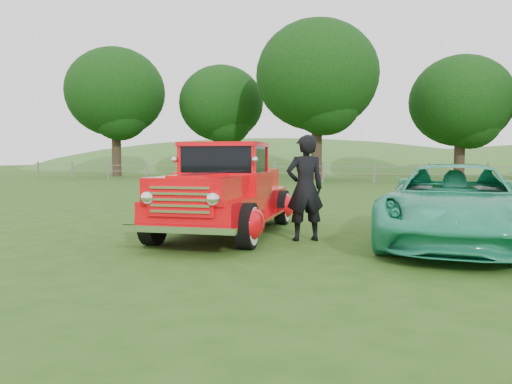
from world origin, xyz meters
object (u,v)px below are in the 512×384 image
(tree_far_west, at_px, (115,92))
(teal_sedan, at_px, (454,204))
(red_pickup, at_px, (226,193))
(man, at_px, (305,188))
(tree_near_west, at_px, (317,76))
(tree_near_east, at_px, (461,101))
(tree_mid_west, at_px, (221,104))

(tree_far_west, relative_size, teal_sedan, 2.00)
(tree_far_west, height_order, red_pickup, tree_far_west)
(teal_sedan, height_order, man, man)
(man, bearing_deg, red_pickup, -41.42)
(tree_near_west, xyz_separation_m, man, (4.67, -23.78, -5.85))
(tree_far_west, relative_size, tree_near_west, 0.95)
(teal_sedan, bearing_deg, tree_near_east, 88.95)
(tree_mid_west, distance_m, tree_near_west, 8.63)
(red_pickup, distance_m, man, 1.70)
(tree_far_west, distance_m, teal_sedan, 34.10)
(tree_mid_west, height_order, tree_near_east, tree_mid_west)
(tree_near_west, xyz_separation_m, teal_sedan, (7.18, -23.32, -6.11))
(tree_far_west, height_order, tree_mid_west, tree_far_west)
(tree_far_west, bearing_deg, tree_mid_west, 14.04)
(red_pickup, xyz_separation_m, teal_sedan, (4.17, 0.13, -0.11))
(tree_mid_west, distance_m, man, 29.98)
(tree_near_west, height_order, man, tree_near_west)
(tree_near_east, bearing_deg, tree_far_west, -173.16)
(tree_far_west, relative_size, tree_near_east, 1.19)
(tree_mid_west, distance_m, tree_near_east, 17.03)
(tree_far_west, xyz_separation_m, man, (20.67, -24.78, -5.54))
(tree_far_west, distance_m, tree_mid_west, 8.30)
(tree_mid_west, relative_size, teal_sedan, 1.70)
(tree_far_west, xyz_separation_m, red_pickup, (19.02, -24.46, -5.69))
(tree_mid_west, height_order, man, tree_mid_west)
(tree_far_west, xyz_separation_m, tree_mid_west, (8.00, 2.00, -0.94))
(tree_mid_west, bearing_deg, tree_near_west, -20.56)
(tree_far_west, relative_size, red_pickup, 1.94)
(tree_near_east, bearing_deg, tree_mid_west, -176.63)
(teal_sedan, bearing_deg, tree_far_west, 136.38)
(tree_near_west, xyz_separation_m, tree_near_east, (9.00, 4.00, -1.55))
(tree_far_west, height_order, teal_sedan, tree_far_west)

